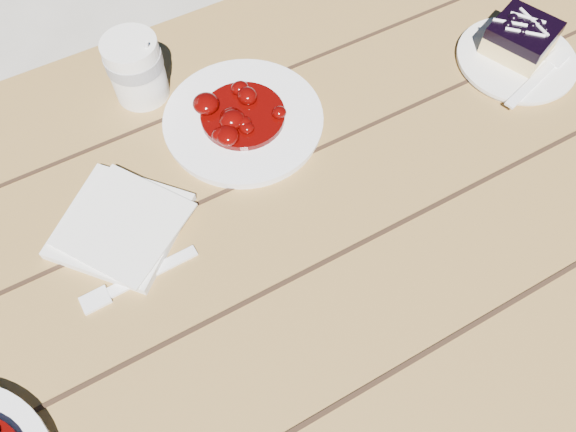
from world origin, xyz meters
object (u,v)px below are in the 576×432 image
dessert_plate (516,60)px  blueberry_cake (521,37)px  picnic_table (217,304)px  coffee_cup (136,69)px  second_plate (244,121)px

dessert_plate → blueberry_cake: size_ratio=1.55×
blueberry_cake → picnic_table: bearing=166.8°
coffee_cup → second_plate: size_ratio=0.44×
picnic_table → coffee_cup: 0.37m
picnic_table → blueberry_cake: blueberry_cake is taller
picnic_table → second_plate: bearing=50.0°
coffee_cup → blueberry_cake: bearing=-21.1°
blueberry_cake → second_plate: (-0.45, 0.08, -0.03)m
blueberry_cake → second_plate: 0.46m
blueberry_cake → second_plate: blueberry_cake is taller
picnic_table → dessert_plate: 0.61m
picnic_table → second_plate: (0.15, 0.17, 0.17)m
second_plate → blueberry_cake: bearing=-10.4°
blueberry_cake → dessert_plate: bearing=-145.6°
dessert_plate → second_plate: (-0.44, 0.10, 0.00)m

